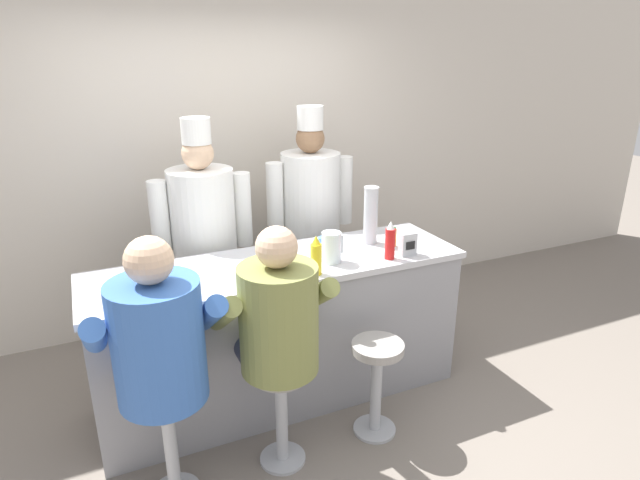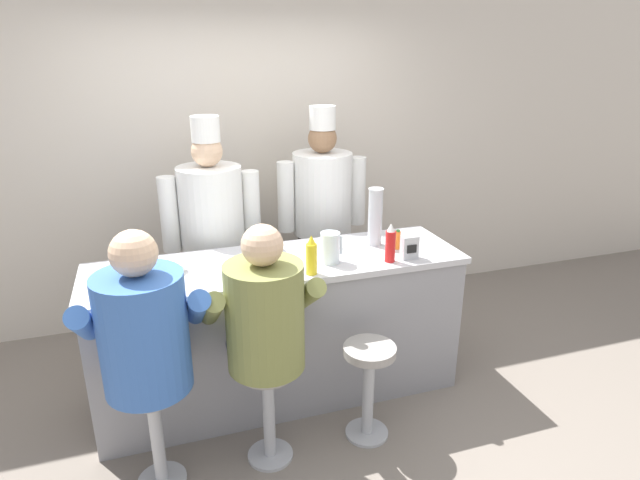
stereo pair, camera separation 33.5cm
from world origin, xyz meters
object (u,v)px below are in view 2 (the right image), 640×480
object	(u,v)px
cup_stack_steel	(375,217)
cook_in_whites_near	(213,231)
coffee_mug_blue	(328,243)
diner_seated_blue	(144,336)
cereal_bowl	(172,268)
cook_in_whites_far	(322,213)
hot_sauce_bottle_orange	(398,240)
mustard_bottle_yellow	(311,256)
ketchup_bottle_red	(390,244)
water_pitcher_clear	(330,248)
empty_stool_round	(369,376)
diner_seated_olive	(264,320)
napkin_dispenser_chrome	(409,247)
breakfast_plate	(260,265)

from	to	relation	value
cup_stack_steel	cook_in_whites_near	size ratio (longest dim) A/B	0.22
coffee_mug_blue	diner_seated_blue	bearing A→B (deg)	-151.33
cereal_bowl	cook_in_whites_far	world-z (taller)	cook_in_whites_far
hot_sauce_bottle_orange	cook_in_whites_far	distance (m)	0.86
cook_in_whites_near	cook_in_whites_far	world-z (taller)	cook_in_whites_far
coffee_mug_blue	cook_in_whites_far	distance (m)	0.70
mustard_bottle_yellow	cook_in_whites_far	world-z (taller)	cook_in_whites_far
ketchup_bottle_red	mustard_bottle_yellow	xyz separation A→B (m)	(-0.52, -0.03, -0.00)
coffee_mug_blue	diner_seated_blue	distance (m)	1.36
water_pitcher_clear	empty_stool_round	size ratio (longest dim) A/B	0.32
mustard_bottle_yellow	cereal_bowl	distance (m)	0.84
water_pitcher_clear	cook_in_whites_far	distance (m)	0.94
cereal_bowl	diner_seated_olive	xyz separation A→B (m)	(0.42, -0.58, -0.12)
coffee_mug_blue	napkin_dispenser_chrome	size ratio (longest dim) A/B	0.87
hot_sauce_bottle_orange	diner_seated_olive	world-z (taller)	diner_seated_olive
diner_seated_blue	diner_seated_olive	xyz separation A→B (m)	(0.60, -0.00, -0.02)
coffee_mug_blue	cook_in_whites_near	distance (m)	0.88
diner_seated_olive	empty_stool_round	distance (m)	0.76
mustard_bottle_yellow	diner_seated_blue	world-z (taller)	diner_seated_blue
ketchup_bottle_red	diner_seated_olive	bearing A→B (deg)	-159.89
coffee_mug_blue	diner_seated_olive	size ratio (longest dim) A/B	0.09
coffee_mug_blue	diner_seated_olive	distance (m)	0.89
cereal_bowl	cook_in_whites_near	xyz separation A→B (m)	(0.32, 0.62, -0.00)
diner_seated_olive	ketchup_bottle_red	bearing A→B (deg)	20.11
hot_sauce_bottle_orange	cook_in_whites_near	distance (m)	1.32
ketchup_bottle_red	cereal_bowl	world-z (taller)	ketchup_bottle_red
hot_sauce_bottle_orange	diner_seated_olive	distance (m)	1.15
breakfast_plate	empty_stool_round	bearing A→B (deg)	-45.55
mustard_bottle_yellow	water_pitcher_clear	xyz separation A→B (m)	(0.16, 0.13, -0.01)
coffee_mug_blue	cook_in_whites_near	bearing A→B (deg)	141.46
breakfast_plate	cook_in_whites_far	distance (m)	1.08
water_pitcher_clear	hot_sauce_bottle_orange	bearing A→B (deg)	9.11
napkin_dispenser_chrome	hot_sauce_bottle_orange	bearing A→B (deg)	88.87
diner_seated_olive	cook_in_whites_near	bearing A→B (deg)	94.79
coffee_mug_blue	cook_in_whites_near	world-z (taller)	cook_in_whites_near
napkin_dispenser_chrome	cook_in_whites_near	bearing A→B (deg)	142.18
cereal_bowl	coffee_mug_blue	xyz separation A→B (m)	(1.01, 0.07, 0.02)
napkin_dispenser_chrome	mustard_bottle_yellow	bearing A→B (deg)	-176.54
cup_stack_steel	ketchup_bottle_red	bearing A→B (deg)	-95.58
cook_in_whites_far	hot_sauce_bottle_orange	bearing A→B (deg)	-73.15
mustard_bottle_yellow	napkin_dispenser_chrome	xyz separation A→B (m)	(0.66, 0.04, -0.04)
mustard_bottle_yellow	cereal_bowl	bearing A→B (deg)	159.47
breakfast_plate	napkin_dispenser_chrome	xyz separation A→B (m)	(0.93, -0.16, 0.06)
empty_stool_round	diner_seated_blue	bearing A→B (deg)	178.20
breakfast_plate	cook_in_whites_far	size ratio (longest dim) A/B	0.13
cook_in_whites_far	empty_stool_round	bearing A→B (deg)	-97.06
breakfast_plate	coffee_mug_blue	bearing A→B (deg)	18.47
hot_sauce_bottle_orange	cup_stack_steel	xyz separation A→B (m)	(-0.11, 0.12, 0.13)
coffee_mug_blue	diner_seated_olive	xyz separation A→B (m)	(-0.59, -0.65, -0.14)
napkin_dispenser_chrome	cereal_bowl	bearing A→B (deg)	170.07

